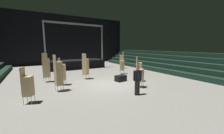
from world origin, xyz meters
TOP-DOWN VIEW (x-y plane):
  - ground_plane at (0.00, 0.00)m, footprint 22.00×30.00m
  - arena_end_wall at (0.00, 15.00)m, footprint 22.00×0.30m
  - bleacher_bank_right at (9.12, 1.00)m, footprint 3.75×24.00m
  - stage_riser at (0.00, 9.21)m, footprint 7.60×2.93m
  - man_with_tie at (0.48, -2.93)m, footprint 0.57×0.29m
  - chair_stack_front_left at (-5.12, -1.04)m, footprint 0.58×0.58m
  - chair_stack_front_right at (-3.91, 3.14)m, footprint 0.59×0.59m
  - chair_stack_mid_left at (1.67, -1.81)m, footprint 0.60×0.60m
  - chair_stack_mid_right at (2.72, -0.50)m, footprint 0.61×0.61m
  - chair_stack_mid_centre at (-2.98, 1.57)m, footprint 0.59×0.59m
  - chair_stack_rear_left at (3.27, 2.74)m, footprint 0.59×0.59m
  - chair_stack_rear_right at (-0.80, 2.55)m, footprint 0.61×0.61m
  - chair_stack_rear_centre at (5.40, 5.92)m, footprint 0.59×0.59m
  - chair_stack_aisle_left at (-3.44, 0.21)m, footprint 0.52×0.52m
  - equipment_road_case at (1.48, 0.33)m, footprint 0.98×0.72m

SIDE VIEW (x-z plane):
  - ground_plane at x=0.00m, z-range -0.10..0.00m
  - equipment_road_case at x=1.48m, z-range 0.00..0.48m
  - stage_riser at x=0.00m, z-range -2.22..3.48m
  - chair_stack_mid_left at x=1.67m, z-range 0.00..1.80m
  - chair_stack_front_left at x=-5.12m, z-range 0.00..1.88m
  - chair_stack_rear_left at x=3.27m, z-range 0.00..1.88m
  - man_with_tie at x=0.48m, z-range 0.12..1.90m
  - chair_stack_mid_right at x=2.72m, z-range 0.00..2.05m
  - chair_stack_mid_centre at x=-2.98m, z-range 0.00..2.05m
  - chair_stack_rear_centre at x=5.40m, z-range 0.00..2.22m
  - bleacher_bank_right at x=9.12m, z-range 0.00..2.25m
  - chair_stack_rear_right at x=-0.80m, z-range 0.00..2.30m
  - chair_stack_front_right at x=-3.91m, z-range 0.00..2.39m
  - chair_stack_aisle_left at x=-3.44m, z-range 0.00..2.39m
  - arena_end_wall at x=0.00m, z-range 0.00..8.00m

